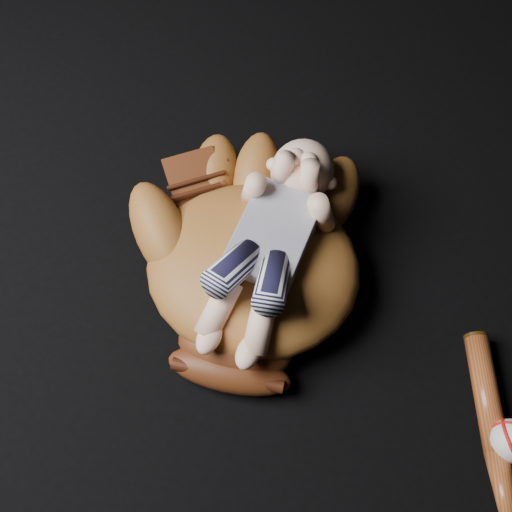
% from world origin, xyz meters
% --- Properties ---
extents(baseball_glove, '(0.61, 0.64, 0.16)m').
position_xyz_m(baseball_glove, '(-0.14, 0.06, 0.08)').
color(baseball_glove, brown).
rests_on(baseball_glove, ground).
extents(newborn_baby, '(0.27, 0.43, 0.16)m').
position_xyz_m(newborn_baby, '(-0.11, 0.07, 0.14)').
color(newborn_baby, beige).
rests_on(newborn_baby, baseball_glove).
extents(baseball_bat, '(0.28, 0.37, 0.04)m').
position_xyz_m(baseball_bat, '(0.35, 0.01, 0.02)').
color(baseball_bat, brown).
rests_on(baseball_bat, ground).
extents(baseball, '(0.09, 0.09, 0.07)m').
position_xyz_m(baseball, '(0.35, 0.05, 0.03)').
color(baseball, white).
rests_on(baseball, ground).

